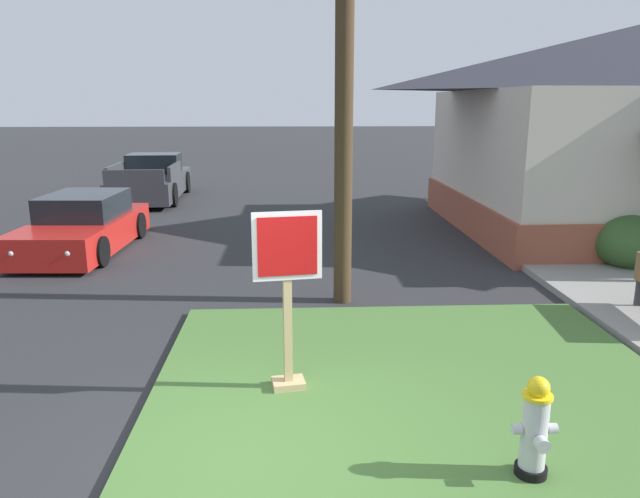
{
  "coord_description": "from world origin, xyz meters",
  "views": [
    {
      "loc": [
        0.45,
        -4.74,
        3.19
      ],
      "look_at": [
        0.85,
        3.81,
        1.09
      ],
      "focal_mm": 33.51,
      "sensor_mm": 36.0,
      "label": 1
    }
  ],
  "objects_px": {
    "stop_sign": "(288,305)",
    "parked_sedan_red": "(83,227)",
    "fire_hydrant": "(535,430)",
    "manhole_cover": "(241,358)",
    "pickup_truck_charcoal": "(152,181)"
  },
  "relations": [
    {
      "from": "stop_sign",
      "to": "parked_sedan_red",
      "type": "xyz_separation_m",
      "value": [
        -4.55,
        6.95,
        -0.52
      ]
    },
    {
      "from": "fire_hydrant",
      "to": "manhole_cover",
      "type": "xyz_separation_m",
      "value": [
        -2.71,
        2.72,
        -0.5
      ]
    },
    {
      "from": "manhole_cover",
      "to": "pickup_truck_charcoal",
      "type": "xyz_separation_m",
      "value": [
        -4.07,
        13.26,
        0.61
      ]
    },
    {
      "from": "stop_sign",
      "to": "pickup_truck_charcoal",
      "type": "xyz_separation_m",
      "value": [
        -4.69,
        14.26,
        -0.44
      ]
    },
    {
      "from": "pickup_truck_charcoal",
      "to": "stop_sign",
      "type": "bearing_deg",
      "value": -71.78
    },
    {
      "from": "manhole_cover",
      "to": "stop_sign",
      "type": "bearing_deg",
      "value": -58.0
    },
    {
      "from": "pickup_truck_charcoal",
      "to": "parked_sedan_red",
      "type": "bearing_deg",
      "value": -88.87
    },
    {
      "from": "manhole_cover",
      "to": "pickup_truck_charcoal",
      "type": "height_order",
      "value": "pickup_truck_charcoal"
    },
    {
      "from": "stop_sign",
      "to": "fire_hydrant",
      "type": "bearing_deg",
      "value": -39.49
    },
    {
      "from": "fire_hydrant",
      "to": "stop_sign",
      "type": "height_order",
      "value": "stop_sign"
    },
    {
      "from": "fire_hydrant",
      "to": "pickup_truck_charcoal",
      "type": "bearing_deg",
      "value": 112.99
    },
    {
      "from": "pickup_truck_charcoal",
      "to": "fire_hydrant",
      "type": "bearing_deg",
      "value": -67.01
    },
    {
      "from": "manhole_cover",
      "to": "pickup_truck_charcoal",
      "type": "bearing_deg",
      "value": 107.06
    },
    {
      "from": "fire_hydrant",
      "to": "pickup_truck_charcoal",
      "type": "xyz_separation_m",
      "value": [
        -6.78,
        15.98,
        0.11
      ]
    },
    {
      "from": "fire_hydrant",
      "to": "parked_sedan_red",
      "type": "distance_m",
      "value": 10.92
    }
  ]
}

